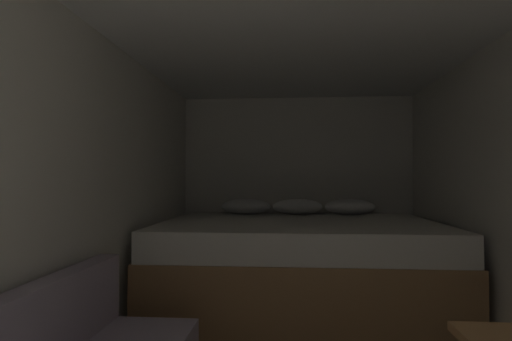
{
  "coord_description": "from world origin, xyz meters",
  "views": [
    {
      "loc": [
        -0.09,
        -0.52,
        1.17
      ],
      "look_at": [
        -0.32,
        2.47,
        1.23
      ],
      "focal_mm": 29.66,
      "sensor_mm": 36.0,
      "label": 1
    }
  ],
  "objects": [
    {
      "name": "wall_back",
      "position": [
        0.0,
        4.29,
        1.05
      ],
      "size": [
        2.66,
        0.05,
        2.09
      ],
      "primitive_type": "cube",
      "color": "silver",
      "rests_on": "ground"
    },
    {
      "name": "ceiling_slab",
      "position": [
        0.0,
        1.83,
        2.12
      ],
      "size": [
        2.66,
        4.88,
        0.05
      ],
      "primitive_type": "cube",
      "color": "white",
      "rests_on": "wall_left"
    },
    {
      "name": "wall_left",
      "position": [
        -1.3,
        1.83,
        1.05
      ],
      "size": [
        0.05,
        4.88,
        2.09
      ],
      "primitive_type": "cube",
      "color": "silver",
      "rests_on": "ground"
    },
    {
      "name": "bed",
      "position": [
        0.0,
        3.31,
        0.41
      ],
      "size": [
        2.44,
        1.84,
        0.96
      ],
      "color": "#9E7247",
      "rests_on": "ground"
    }
  ]
}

